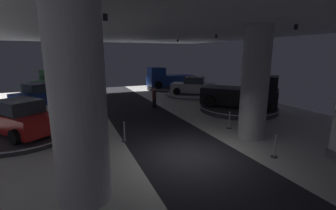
{
  "coord_description": "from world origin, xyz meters",
  "views": [
    {
      "loc": [
        -4.4,
        -8.12,
        4.19
      ],
      "look_at": [
        0.53,
        3.61,
        1.4
      ],
      "focal_mm": 25.28,
      "sensor_mm": 36.0,
      "label": 1
    }
  ],
  "objects": [
    {
      "name": "display_platform_far_left",
      "position": [
        -6.33,
        12.01,
        0.16
      ],
      "size": [
        5.13,
        5.13,
        0.28
      ],
      "color": "silver",
      "rests_on": "ground"
    },
    {
      "name": "ground",
      "position": [
        0.0,
        0.0,
        -0.02
      ],
      "size": [
        24.0,
        44.0,
        0.06
      ],
      "color": "silver"
    },
    {
      "name": "display_car_far_right",
      "position": [
        6.97,
        12.44,
        0.99
      ],
      "size": [
        4.43,
        3.99,
        1.71
      ],
      "color": "silver",
      "rests_on": "display_platform_far_right"
    },
    {
      "name": "pickup_truck_mid_right",
      "position": [
        7.25,
        5.41,
        1.3
      ],
      "size": [
        5.12,
        5.34,
        2.3
      ],
      "color": "black",
      "rests_on": "display_platform_mid_right"
    },
    {
      "name": "stanchion_b",
      "position": [
        3.14,
        -1.48,
        0.37
      ],
      "size": [
        0.28,
        0.28,
        1.01
      ],
      "color": "#333338",
      "rests_on": "ground"
    },
    {
      "name": "column_right",
      "position": [
        3.9,
        0.76,
        2.75
      ],
      "size": [
        1.31,
        1.31,
        5.5
      ],
      "color": "#ADADB2",
      "rests_on": "ground"
    },
    {
      "name": "pickup_truck_deep_left",
      "position": [
        -6.39,
        17.88,
        1.19
      ],
      "size": [
        3.89,
        5.69,
        2.3
      ],
      "color": "#2D5638",
      "rests_on": "display_platform_deep_left"
    },
    {
      "name": "ceiling_with_spotlights",
      "position": [
        0.0,
        -0.0,
        5.55
      ],
      "size": [
        24.0,
        44.0,
        0.39
      ],
      "color": "silver"
    },
    {
      "name": "stanchion_a",
      "position": [
        3.78,
        2.38,
        0.37
      ],
      "size": [
        0.28,
        0.28,
        1.01
      ],
      "color": "#333338",
      "rests_on": "ground"
    },
    {
      "name": "visitor_walking_near",
      "position": [
        1.59,
        8.9,
        0.91
      ],
      "size": [
        0.32,
        0.32,
        1.59
      ],
      "color": "black",
      "rests_on": "ground"
    },
    {
      "name": "display_platform_mid_right",
      "position": [
        7.04,
        5.64,
        0.2
      ],
      "size": [
        5.68,
        5.68,
        0.36
      ],
      "color": "#333338",
      "rests_on": "ground"
    },
    {
      "name": "display_car_far_left",
      "position": [
        -6.35,
        11.99,
        1.05
      ],
      "size": [
        4.51,
        3.78,
        1.71
      ],
      "color": "navy",
      "rests_on": "display_platform_far_left"
    },
    {
      "name": "display_car_mid_left",
      "position": [
        -6.83,
        5.23,
        1.03
      ],
      "size": [
        3.93,
        4.45,
        1.71
      ],
      "color": "red",
      "rests_on": "display_platform_mid_left"
    },
    {
      "name": "column_left",
      "position": [
        -4.21,
        -1.42,
        2.75
      ],
      "size": [
        1.49,
        1.49,
        5.5
      ],
      "color": "silver",
      "rests_on": "ground"
    },
    {
      "name": "pickup_truck_deep_right",
      "position": [
        6.41,
        17.75,
        1.23
      ],
      "size": [
        5.33,
        2.7,
        2.3
      ],
      "color": "navy",
      "rests_on": "display_platform_deep_right"
    },
    {
      "name": "display_platform_deep_right",
      "position": [
        6.73,
        17.75,
        0.17
      ],
      "size": [
        5.68,
        5.68,
        0.3
      ],
      "color": "#333338",
      "rests_on": "ground"
    },
    {
      "name": "display_platform_mid_left",
      "position": [
        -6.85,
        5.26,
        0.15
      ],
      "size": [
        5.16,
        5.16,
        0.26
      ],
      "color": "#333338",
      "rests_on": "ground"
    },
    {
      "name": "display_platform_far_right",
      "position": [
        6.94,
        12.46,
        0.13
      ],
      "size": [
        5.41,
        5.41,
        0.23
      ],
      "color": "#B7B7BC",
      "rests_on": "ground"
    },
    {
      "name": "stanchion_c",
      "position": [
        -2.14,
        2.69,
        0.37
      ],
      "size": [
        0.28,
        0.28,
        1.01
      ],
      "color": "#333338",
      "rests_on": "ground"
    },
    {
      "name": "display_platform_deep_left",
      "position": [
        -6.49,
        17.57,
        0.15
      ],
      "size": [
        5.68,
        5.68,
        0.26
      ],
      "color": "#B7B7BC",
      "rests_on": "ground"
    }
  ]
}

